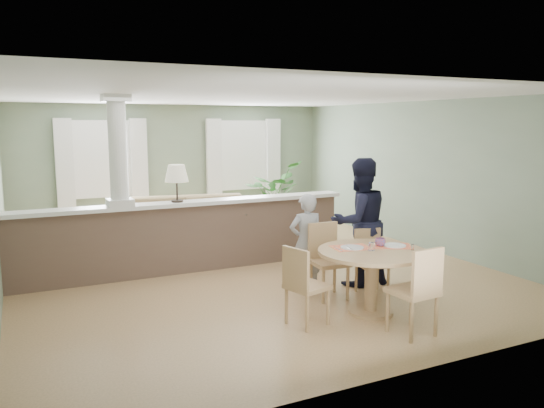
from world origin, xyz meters
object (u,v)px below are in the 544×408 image
chair_side (303,282)px  child_person (306,242)px  houseplant (273,194)px  chair_far_boy (327,257)px  sofa (186,221)px  chair_far_man (370,258)px  chair_near (418,287)px  man_person (360,222)px  dining_table (372,263)px

chair_side → child_person: child_person is taller
houseplant → chair_far_boy: size_ratio=1.48×
sofa → chair_far_man: size_ratio=3.47×
chair_far_boy → chair_near: bearing=-80.3°
houseplant → chair_near: (-1.30, -6.25, -0.18)m
chair_near → child_person: child_person is taller
houseplant → man_person: size_ratio=0.80×
chair_far_boy → child_person: (-0.10, 0.38, 0.13)m
sofa → chair_side: 4.65m
chair_far_man → chair_near: 1.52m
chair_far_man → chair_near: size_ratio=0.88×
child_person → man_person: bearing=177.1°
chair_far_man → child_person: 0.90m
chair_far_boy → chair_far_man: bearing=-9.3°
sofa → chair_near: chair_near is taller
sofa → houseplant: 2.40m
houseplant → chair_side: size_ratio=1.57×
chair_far_man → child_person: bearing=154.5°
chair_far_boy → child_person: bearing=108.3°
chair_near → sofa: bearing=-85.0°
chair_side → dining_table: bearing=-105.7°
chair_side → houseplant: bearing=-38.3°
dining_table → child_person: size_ratio=0.97×
man_person → dining_table: bearing=64.3°
chair_near → child_person: (-0.27, 1.98, 0.12)m
houseplant → chair_near: bearing=-101.7°
chair_far_boy → man_person: (0.69, 0.25, 0.37)m
sofa → man_person: man_person is taller
sofa → man_person: size_ratio=1.67×
sofa → chair_far_boy: size_ratio=3.09×
chair_far_man → chair_far_boy: bearing=178.0°
houseplant → man_person: 4.48m
sofa → chair_side: chair_side is taller
chair_far_boy → chair_far_man: size_ratio=1.12×
child_person → chair_near: bearing=104.2°
houseplant → chair_near: 6.39m
chair_near → man_person: 1.96m
houseplant → dining_table: size_ratio=1.12×
sofa → chair_far_man: (1.39, -3.99, 0.04)m
child_person → man_person: man_person is taller
chair_near → chair_side: (-0.97, 0.81, -0.04)m
dining_table → child_person: bearing=102.2°
sofa → dining_table: bearing=-68.0°
sofa → chair_side: size_ratio=3.28×
dining_table → chair_far_boy: chair_far_boy is taller
chair_far_boy → man_person: 0.82m
man_person → houseplant: bearing=-98.3°
chair_far_boy → chair_side: (-0.80, -0.79, -0.03)m
chair_far_man → chair_side: 1.55m
sofa → chair_far_man: bearing=-60.2°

